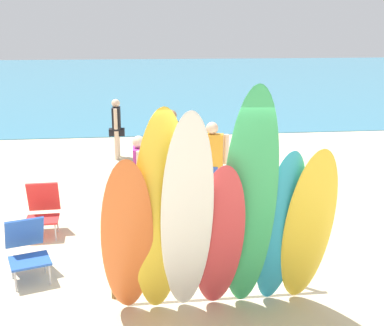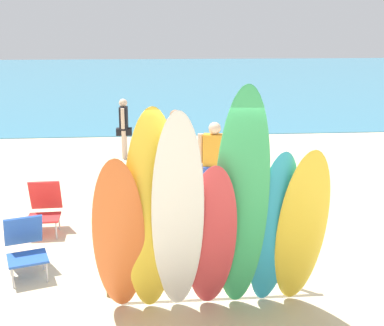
% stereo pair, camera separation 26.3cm
% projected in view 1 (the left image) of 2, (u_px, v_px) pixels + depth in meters
% --- Properties ---
extents(ground, '(60.00, 60.00, 0.00)m').
position_uv_depth(ground, '(154.00, 113.00, 19.83)').
color(ground, beige).
extents(ocean_water, '(60.00, 40.00, 0.02)m').
position_uv_depth(ocean_water, '(143.00, 76.00, 34.79)').
color(ocean_water, teal).
rests_on(ocean_water, ground).
extents(surfboard_rack, '(2.49, 0.07, 0.72)m').
position_uv_depth(surfboard_rack, '(210.00, 252.00, 6.26)').
color(surfboard_rack, brown).
rests_on(surfboard_rack, ground).
extents(surfboard_orange_0, '(0.59, 1.01, 2.07)m').
position_uv_depth(surfboard_orange_0, '(127.00, 242.00, 5.35)').
color(surfboard_orange_0, orange).
rests_on(surfboard_orange_0, ground).
extents(surfboard_yellow_1, '(0.65, 1.04, 2.55)m').
position_uv_depth(surfboard_yellow_1, '(159.00, 220.00, 5.29)').
color(surfboard_yellow_1, yellow).
rests_on(surfboard_yellow_1, ground).
extents(surfboard_white_2, '(0.58, 1.20, 2.54)m').
position_uv_depth(surfboard_white_2, '(187.00, 223.00, 5.24)').
color(surfboard_white_2, white).
rests_on(surfboard_white_2, ground).
extents(surfboard_red_3, '(0.57, 0.87, 1.94)m').
position_uv_depth(surfboard_red_3, '(219.00, 241.00, 5.53)').
color(surfboard_red_3, '#D13D42').
rests_on(surfboard_red_3, ground).
extents(surfboard_green_4, '(0.67, 1.06, 2.74)m').
position_uv_depth(surfboard_green_4, '(249.00, 207.00, 5.40)').
color(surfboard_green_4, '#38B266').
rests_on(surfboard_green_4, ground).
extents(surfboard_teal_5, '(0.50, 0.77, 2.04)m').
position_uv_depth(surfboard_teal_5, '(280.00, 231.00, 5.66)').
color(surfboard_teal_5, '#289EC6').
rests_on(surfboard_teal_5, ground).
extents(surfboard_yellow_6, '(0.62, 0.97, 2.09)m').
position_uv_depth(surfboard_yellow_6, '(308.00, 231.00, 5.61)').
color(surfboard_yellow_6, yellow).
rests_on(surfboard_yellow_6, ground).
extents(beachgoer_by_water, '(0.43, 0.51, 1.65)m').
position_uv_depth(beachgoer_by_water, '(171.00, 144.00, 10.22)').
color(beachgoer_by_water, '#9E704C').
rests_on(beachgoer_by_water, ground).
extents(beachgoer_photographing, '(0.59, 0.29, 1.60)m').
position_uv_depth(beachgoer_photographing, '(212.00, 159.00, 9.18)').
color(beachgoer_photographing, beige).
rests_on(beachgoer_photographing, ground).
extents(beachgoer_midbeach, '(0.39, 0.57, 1.51)m').
position_uv_depth(beachgoer_midbeach, '(117.00, 124.00, 12.78)').
color(beachgoer_midbeach, beige).
rests_on(beachgoer_midbeach, ground).
extents(beachgoer_near_rack, '(0.39, 0.57, 1.50)m').
position_uv_depth(beachgoer_near_rack, '(139.00, 173.00, 8.54)').
color(beachgoer_near_rack, beige).
rests_on(beachgoer_near_rack, ground).
extents(beach_chair_blue, '(0.71, 0.86, 0.79)m').
position_uv_depth(beach_chair_blue, '(27.00, 246.00, 6.72)').
color(beach_chair_blue, '#B7B7BC').
rests_on(beach_chair_blue, ground).
extents(beach_chair_striped, '(0.53, 0.68, 0.83)m').
position_uv_depth(beach_chair_striped, '(43.00, 208.00, 8.13)').
color(beach_chair_striped, '#B7B7BC').
rests_on(beach_chair_striped, ground).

